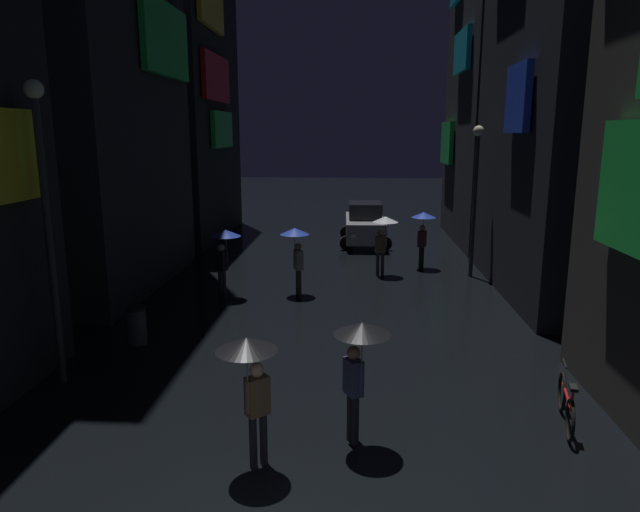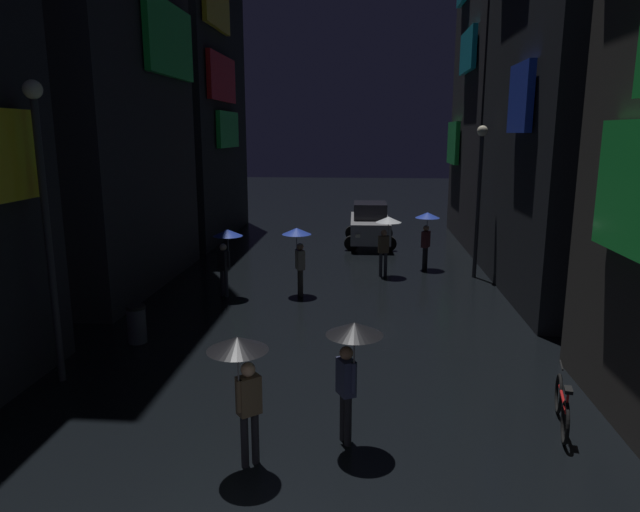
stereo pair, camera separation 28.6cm
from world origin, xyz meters
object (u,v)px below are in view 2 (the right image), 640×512
Objects in this scene: pedestrian_midstreet_left_blue at (226,244)px; pedestrian_midstreet_centre_clear at (387,230)px; pedestrian_near_crossing_black at (352,349)px; pedestrian_far_right_black at (241,365)px; streetlamp_left_near at (44,202)px; car_distant at (370,225)px; pedestrian_foreground_right_blue at (298,243)px; trash_bin at (137,324)px; pedestrian_foreground_left_blue at (427,225)px; bicycle_parked_at_storefront at (562,406)px; streetlamp_right_far at (479,183)px.

pedestrian_midstreet_centre_clear is at bearing 31.75° from pedestrian_midstreet_left_blue.
pedestrian_near_crossing_black and pedestrian_far_right_black have the same top height.
streetlamp_left_near is (-6.90, -9.36, 2.01)m from pedestrian_midstreet_centre_clear.
pedestrian_near_crossing_black is at bearing 26.00° from pedestrian_far_right_black.
pedestrian_foreground_right_blue is at bearing -104.98° from car_distant.
pedestrian_midstreet_left_blue is at bearing 72.99° from trash_bin.
pedestrian_foreground_left_blue is 1.00× the size of pedestrian_midstreet_centre_clear.
streetlamp_left_near is at bearing -126.41° from pedestrian_midstreet_centre_clear.
bicycle_parked_at_storefront is 10.21m from streetlamp_left_near.
pedestrian_foreground_left_blue and pedestrian_far_right_black have the same top height.
pedestrian_midstreet_left_blue is 1.00× the size of pedestrian_midstreet_centre_clear.
streetlamp_right_far is 13.75m from streetlamp_left_near.
pedestrian_midstreet_left_blue and pedestrian_far_right_black have the same top height.
pedestrian_foreground_right_blue is 9.64m from bicycle_parked_at_storefront.
pedestrian_midstreet_left_blue is 0.51× the size of car_distant.
streetlamp_left_near is at bearing 161.39° from pedestrian_near_crossing_black.
pedestrian_midstreet_centre_clear is 1.00× the size of pedestrian_foreground_right_blue.
pedestrian_far_right_black is at bearing -53.55° from trash_bin.
streetlamp_right_far is at bearing -57.02° from car_distant.
pedestrian_far_right_black is at bearing -88.05° from pedestrian_foreground_right_blue.
bicycle_parked_at_storefront is at bearing -6.62° from streetlamp_left_near.
car_distant is at bearing 75.02° from pedestrian_foreground_right_blue.
pedestrian_midstreet_centre_clear is at bearing 43.42° from pedestrian_foreground_right_blue.
pedestrian_near_crossing_black is at bearing -165.93° from bicycle_parked_at_storefront.
trash_bin is (0.70, 2.23, -3.21)m from streetlamp_left_near.
bicycle_parked_at_storefront is 0.34× the size of streetlamp_right_far.
pedestrian_foreground_right_blue is at bearing 10.62° from pedestrian_midstreet_left_blue.
pedestrian_near_crossing_black is at bearing -109.29° from streetlamp_right_far.
pedestrian_foreground_right_blue is (-4.32, -3.85, 0.00)m from pedestrian_foreground_left_blue.
car_distant is 0.80× the size of streetlamp_right_far.
pedestrian_foreground_right_blue reaches higher than bicycle_parked_at_storefront.
pedestrian_foreground_right_blue is at bearing -136.58° from pedestrian_midstreet_centre_clear.
pedestrian_midstreet_left_blue is at bearing 72.84° from streetlamp_left_near.
car_distant is at bearing 66.35° from trash_bin.
pedestrian_far_right_black reaches higher than bicycle_parked_at_storefront.
streetlamp_left_near is (-6.33, -15.09, 2.75)m from car_distant.
streetlamp_left_near reaches higher than trash_bin.
streetlamp_right_far is (3.67, -5.65, 2.36)m from car_distant.
pedestrian_near_crossing_black is 12.24m from streetlamp_right_far.
car_distant is (-0.57, 5.73, -0.74)m from pedestrian_midstreet_centre_clear.
streetlamp_right_far reaches higher than trash_bin.
trash_bin is (-5.29, 4.25, -1.20)m from pedestrian_near_crossing_black.
trash_bin is (-3.71, 5.02, -1.20)m from pedestrian_far_right_black.
pedestrian_foreground_left_blue is at bearing 145.30° from streetlamp_right_far.
pedestrian_midstreet_left_blue is 1.00× the size of pedestrian_far_right_black.
bicycle_parked_at_storefront is 0.30× the size of streetlamp_left_near.
streetlamp_left_near reaches higher than pedestrian_midstreet_centre_clear.
pedestrian_midstreet_centre_clear is (0.91, 11.38, 0.00)m from pedestrian_near_crossing_black.
pedestrian_midstreet_centre_clear is 12.40m from pedestrian_far_right_black.
pedestrian_far_right_black is at bearing -106.68° from pedestrian_foreground_left_blue.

